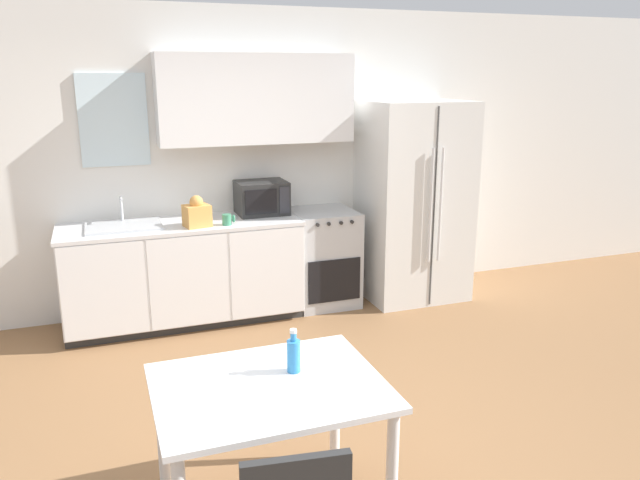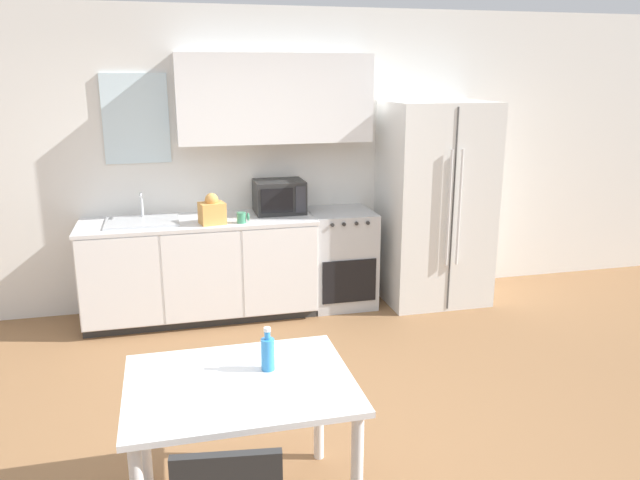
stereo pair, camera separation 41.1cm
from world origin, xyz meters
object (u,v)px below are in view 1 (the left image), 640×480
oven_range (323,257)px  dining_table (269,404)px  microwave (262,198)px  coffee_mug (227,220)px  drink_bottle (294,355)px  refrigerator (414,201)px

oven_range → dining_table: bearing=-115.0°
microwave → dining_table: (-0.71, -2.81, -0.42)m
microwave → coffee_mug: 0.51m
oven_range → drink_bottle: (-1.12, -2.63, 0.36)m
oven_range → microwave: microwave is taller
refrigerator → drink_bottle: refrigerator is taller
microwave → dining_table: 2.93m
refrigerator → dining_table: refrigerator is taller
microwave → drink_bottle: size_ratio=2.01×
oven_range → drink_bottle: bearing=-113.0°
refrigerator → dining_table: (-2.16, -2.64, -0.32)m
oven_range → drink_bottle: 2.88m
microwave → dining_table: microwave is taller
refrigerator → microwave: 1.47m
refrigerator → drink_bottle: size_ratio=8.52×
coffee_mug → oven_range: bearing=13.8°
microwave → coffee_mug: bearing=-140.1°
coffee_mug → drink_bottle: (-0.18, -2.40, -0.13)m
microwave → coffee_mug: size_ratio=4.14×
oven_range → coffee_mug: bearing=-166.2°
dining_table → oven_range: bearing=65.0°
coffee_mug → dining_table: bearing=-97.6°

